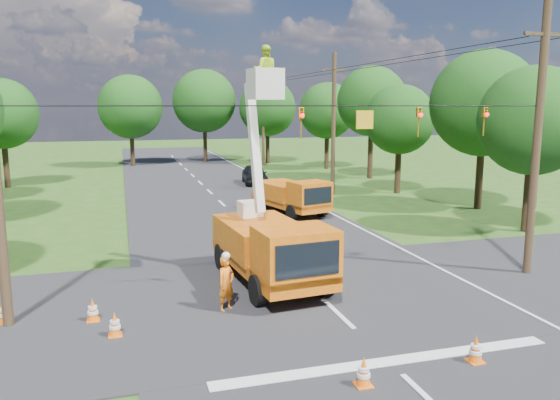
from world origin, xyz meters
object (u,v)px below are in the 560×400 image
object	(u,v)px
traffic_cone_6	(303,205)
tree_far_a	(130,107)
pole_right_mid	(333,123)
tree_right_c	(400,120)
tree_right_e	(327,111)
pole_right_far	(263,117)
pole_right_near	(537,139)
bucket_truck	(271,236)
distant_car	(255,174)
tree_right_d	(372,101)
tree_right_b	(484,104)
traffic_cone_4	(93,310)
tree_far_b	(204,101)
traffic_cone_0	(364,372)
tree_left_f	(2,114)
tree_right_a	(534,121)
traffic_cone_1	(476,349)
second_truck	(292,196)
traffic_cone_5	(3,312)
traffic_cone_2	(335,246)
tree_far_c	(267,108)
ground_worker	(226,284)
traffic_cone_3	(115,325)

from	to	relation	value
traffic_cone_6	tree_far_a	bearing A→B (deg)	108.11
pole_right_mid	tree_right_c	xyz separation A→B (m)	(4.70, -1.00, 0.21)
tree_right_e	pole_right_far	bearing A→B (deg)	136.67
pole_right_near	pole_right_mid	bearing A→B (deg)	90.00
bucket_truck	tree_right_e	distance (m)	36.86
tree_right_e	distant_car	bearing A→B (deg)	-138.08
traffic_cone_6	tree_right_e	world-z (taller)	tree_right_e
tree_right_d	tree_right_b	bearing A→B (deg)	-89.24
pole_right_mid	distant_car	bearing A→B (deg)	123.63
traffic_cone_4	tree_far_b	bearing A→B (deg)	77.38
traffic_cone_0	pole_right_far	bearing A→B (deg)	78.24
distant_car	traffic_cone_4	xyz separation A→B (m)	(-11.39, -26.78, -0.43)
traffic_cone_0	pole_right_mid	world-z (taller)	pole_right_mid
tree_far_b	tree_right_d	bearing A→B (deg)	-56.75
tree_left_f	tree_right_a	bearing A→B (deg)	-40.30
traffic_cone_1	traffic_cone_6	xyz separation A→B (m)	(2.29, 20.17, 0.00)
second_truck	traffic_cone_5	bearing A→B (deg)	-149.70
traffic_cone_2	pole_right_mid	world-z (taller)	pole_right_mid
tree_far_c	second_truck	bearing A→B (deg)	-102.15
traffic_cone_5	traffic_cone_6	size ratio (longest dim) A/B	1.00
bucket_truck	traffic_cone_5	world-z (taller)	bucket_truck
tree_far_a	traffic_cone_2	bearing A→B (deg)	-78.93
ground_worker	traffic_cone_6	size ratio (longest dim) A/B	2.44
tree_right_b	traffic_cone_0	bearing A→B (deg)	-131.68
pole_right_mid	tree_right_a	bearing A→B (deg)	-70.35
traffic_cone_3	tree_right_d	world-z (taller)	tree_right_d
tree_right_e	tree_right_b	bearing A→B (deg)	-87.01
pole_right_mid	pole_right_far	size ratio (longest dim) A/B	1.00
ground_worker	pole_right_mid	distance (m)	24.03
second_truck	tree_right_c	world-z (taller)	tree_right_c
ground_worker	distant_car	world-z (taller)	ground_worker
traffic_cone_5	traffic_cone_2	bearing A→B (deg)	20.08
second_truck	traffic_cone_5	world-z (taller)	second_truck
traffic_cone_6	pole_right_near	xyz separation A→B (m)	(4.14, -14.38, 4.75)
traffic_cone_3	tree_right_a	bearing A→B (deg)	20.95
distant_car	traffic_cone_3	distance (m)	30.07
traffic_cone_6	tree_far_c	distance (m)	28.66
traffic_cone_5	pole_right_mid	world-z (taller)	pole_right_mid
second_truck	tree_far_a	world-z (taller)	tree_far_a
traffic_cone_2	tree_right_e	distance (m)	32.85
distant_car	tree_right_b	world-z (taller)	tree_right_b
traffic_cone_6	tree_far_b	xyz separation A→B (m)	(-1.36, 30.62, 6.45)
tree_right_c	tree_far_b	size ratio (longest dim) A/B	0.76
traffic_cone_6	tree_far_c	xyz separation A→B (m)	(5.14, 27.62, 5.70)
tree_right_e	tree_far_c	world-z (taller)	tree_far_c
tree_far_b	tree_far_c	xyz separation A→B (m)	(6.50, -3.00, -0.75)
traffic_cone_3	pole_right_far	world-z (taller)	pole_right_far
traffic_cone_3	traffic_cone_5	size ratio (longest dim) A/B	1.00
pole_right_mid	ground_worker	bearing A→B (deg)	-119.63
ground_worker	pole_right_near	bearing A→B (deg)	-32.45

